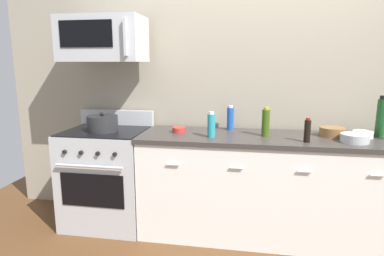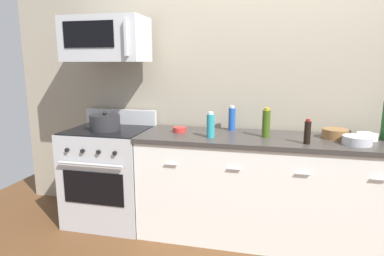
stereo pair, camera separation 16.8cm
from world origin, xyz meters
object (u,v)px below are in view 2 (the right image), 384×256
(microwave, at_px, (106,40))
(bottle_dish_soap, at_px, (211,125))
(bowl_wooden_salad, at_px, (335,133))
(bowl_red_small, at_px, (180,129))
(bottle_soda_blue, at_px, (232,119))
(bowl_white_ceramic, at_px, (367,136))
(stockpot, at_px, (105,122))
(bowl_steel_prep, at_px, (357,140))
(bottle_olive_oil, at_px, (266,123))
(bottle_soy_sauce_dark, at_px, (307,132))
(range_oven, at_px, (110,174))

(microwave, bearing_deg, bottle_dish_soap, -9.55)
(bowl_wooden_salad, height_order, bowl_red_small, bowl_wooden_salad)
(microwave, relative_size, bottle_dish_soap, 3.40)
(bottle_soda_blue, xyz_separation_m, bowl_white_ceramic, (1.13, -0.14, -0.08))
(bowl_white_ceramic, height_order, stockpot, stockpot)
(microwave, height_order, bottle_soda_blue, microwave)
(bottle_dish_soap, bearing_deg, bowl_wooden_salad, 11.73)
(bowl_steel_prep, distance_m, bowl_white_ceramic, 0.23)
(bottle_olive_oil, relative_size, bowl_red_small, 2.05)
(bottle_soda_blue, relative_size, bowl_white_ceramic, 1.42)
(bowl_wooden_salad, distance_m, stockpot, 2.04)
(bowl_wooden_salad, height_order, bowl_steel_prep, bowl_wooden_salad)
(bowl_steel_prep, bearing_deg, bowl_wooden_salad, 122.22)
(microwave, distance_m, bottle_soy_sauce_dark, 1.94)
(bowl_red_small, height_order, bowl_steel_prep, bowl_steel_prep)
(bowl_red_small, height_order, bowl_white_ceramic, bowl_white_ceramic)
(bottle_olive_oil, distance_m, bowl_white_ceramic, 0.82)
(bottle_dish_soap, xyz_separation_m, bowl_steel_prep, (1.14, 0.01, -0.07))
(microwave, bearing_deg, bottle_olive_oil, -1.96)
(microwave, relative_size, bottle_soda_blue, 3.23)
(bottle_dish_soap, distance_m, bowl_white_ceramic, 1.29)
(stockpot, bearing_deg, bowl_steel_prep, -1.53)
(bottle_soy_sauce_dark, xyz_separation_m, bottle_soda_blue, (-0.63, 0.40, 0.02))
(range_oven, height_order, bottle_olive_oil, bottle_olive_oil)
(microwave, xyz_separation_m, bowl_white_ceramic, (2.28, 0.04, -0.80))
(bowl_wooden_salad, bearing_deg, bottle_soda_blue, 170.94)
(bowl_steel_prep, height_order, bowl_white_ceramic, bowl_steel_prep)
(bowl_steel_prep, relative_size, stockpot, 0.77)
(microwave, relative_size, bowl_wooden_salad, 3.56)
(bowl_wooden_salad, relative_size, stockpot, 0.75)
(microwave, bearing_deg, bottle_soy_sauce_dark, -6.91)
(bowl_steel_prep, bearing_deg, microwave, 175.87)
(bottle_soy_sauce_dark, height_order, stockpot, bottle_soy_sauce_dark)
(range_oven, height_order, stockpot, stockpot)
(bottle_dish_soap, height_order, stockpot, bottle_dish_soap)
(microwave, bearing_deg, bowl_steel_prep, -4.13)
(bottle_soda_blue, height_order, bowl_white_ceramic, bottle_soda_blue)
(bowl_wooden_salad, relative_size, bowl_white_ceramic, 1.29)
(bowl_white_ceramic, relative_size, stockpot, 0.58)
(microwave, xyz_separation_m, bowl_steel_prep, (2.15, -0.16, -0.79))
(bowl_red_small, relative_size, stockpot, 0.44)
(stockpot, bearing_deg, bowl_white_ceramic, 3.48)
(bottle_soy_sauce_dark, bearing_deg, bowl_red_small, 169.48)
(bottle_dish_soap, bearing_deg, bottle_soda_blue, 68.21)
(microwave, bearing_deg, bowl_wooden_salad, 1.17)
(bottle_olive_oil, bearing_deg, bowl_red_small, 177.37)
(range_oven, xyz_separation_m, bottle_dish_soap, (1.01, -0.13, 0.55))
(bottle_soda_blue, bearing_deg, bottle_dish_soap, -111.79)
(bottle_olive_oil, bearing_deg, stockpot, -178.13)
(bottle_soda_blue, relative_size, stockpot, 0.83)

